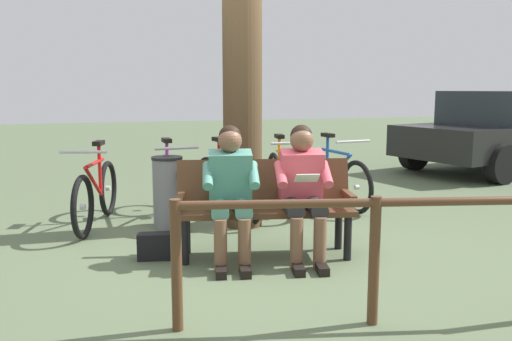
# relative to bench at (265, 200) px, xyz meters

# --- Properties ---
(ground_plane) EXTENTS (40.00, 40.00, 0.00)m
(ground_plane) POSITION_rel_bench_xyz_m (0.12, -0.07, -0.51)
(ground_plane) COLOR #566647
(bench) EXTENTS (1.66, 0.79, 0.87)m
(bench) POSITION_rel_bench_xyz_m (0.00, 0.00, 0.00)
(bench) COLOR #51331E
(bench) RESTS_ON ground
(person_reading) EXTENTS (0.54, 0.82, 1.20)m
(person_reading) POSITION_rel_bench_xyz_m (-0.28, 0.23, 0.16)
(person_reading) COLOR #D84C59
(person_reading) RESTS_ON ground
(person_companion) EXTENTS (0.54, 0.82, 1.20)m
(person_companion) POSITION_rel_bench_xyz_m (0.34, 0.10, 0.16)
(person_companion) COLOR #4C8C7A
(person_companion) RESTS_ON ground
(handbag) EXTENTS (0.32, 0.19, 0.24)m
(handbag) POSITION_rel_bench_xyz_m (1.00, -0.12, -0.39)
(handbag) COLOR black
(handbag) RESTS_ON ground
(tree_trunk) EXTENTS (0.43, 0.43, 3.26)m
(tree_trunk) POSITION_rel_bench_xyz_m (-0.08, -1.07, 1.12)
(tree_trunk) COLOR #4C3823
(tree_trunk) RESTS_ON ground
(litter_bin) EXTENTS (0.34, 0.34, 0.79)m
(litter_bin) POSITION_rel_bench_xyz_m (0.73, -1.20, -0.11)
(litter_bin) COLOR slate
(litter_bin) RESTS_ON ground
(bicycle_green) EXTENTS (0.48, 1.67, 0.94)m
(bicycle_green) POSITION_rel_bench_xyz_m (-1.49, -1.69, -0.15)
(bicycle_green) COLOR black
(bicycle_green) RESTS_ON ground
(bicycle_red) EXTENTS (0.48, 1.68, 0.94)m
(bicycle_red) POSITION_rel_bench_xyz_m (-0.78, -1.71, -0.15)
(bicycle_red) COLOR black
(bicycle_red) RESTS_ON ground
(bicycle_black) EXTENTS (0.58, 1.64, 0.94)m
(bicycle_black) POSITION_rel_bench_xyz_m (-0.00, -1.53, -0.15)
(bicycle_black) COLOR black
(bicycle_black) RESTS_ON ground
(bicycle_purple) EXTENTS (0.48, 1.68, 0.94)m
(bicycle_purple) POSITION_rel_bench_xyz_m (0.65, -1.59, -0.15)
(bicycle_purple) COLOR black
(bicycle_purple) RESTS_ON ground
(bicycle_orange) EXTENTS (0.59, 1.64, 0.94)m
(bicycle_orange) POSITION_rel_bench_xyz_m (1.49, -1.50, -0.15)
(bicycle_orange) COLOR black
(bicycle_orange) RESTS_ON ground
(railing_fence) EXTENTS (2.53, 0.62, 0.85)m
(railing_fence) POSITION_rel_bench_xyz_m (-0.23, 1.62, 0.07)
(railing_fence) COLOR #51331E
(railing_fence) RESTS_ON ground
(parked_car) EXTENTS (4.52, 2.80, 1.47)m
(parked_car) POSITION_rel_bench_xyz_m (-5.87, -3.59, 0.27)
(parked_car) COLOR black
(parked_car) RESTS_ON ground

